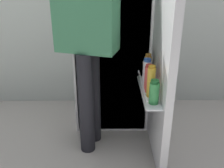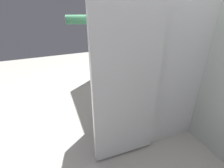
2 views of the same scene
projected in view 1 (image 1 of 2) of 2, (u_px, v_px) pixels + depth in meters
ground_plane at (112, 147)px, 2.25m from camera, size 6.96×6.96×0.00m
refrigerator at (115, 34)px, 2.34m from camera, size 0.71×1.26×1.73m
person at (88, 27)px, 1.88m from camera, size 0.57×0.82×1.69m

